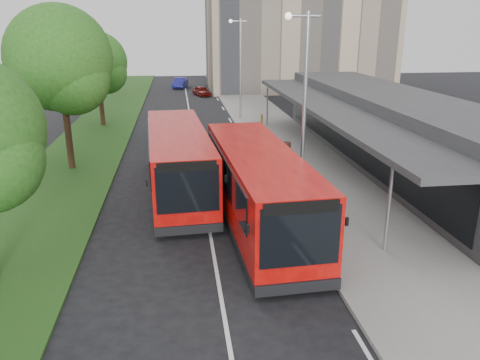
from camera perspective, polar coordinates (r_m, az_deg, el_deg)
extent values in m
plane|color=black|center=(18.55, -3.78, -5.88)|extent=(120.00, 120.00, 0.00)
cube|color=gray|center=(38.31, 3.16, 6.94)|extent=(5.00, 80.00, 0.15)
cube|color=#1D4917|center=(38.14, -16.53, 6.12)|extent=(5.00, 80.00, 0.10)
cube|color=silver|center=(32.81, -5.60, 4.83)|extent=(0.12, 70.00, 0.01)
cube|color=silver|center=(12.46, 15.39, -19.91)|extent=(0.12, 2.00, 0.01)
cube|color=silver|center=(17.27, 7.79, -7.92)|extent=(0.12, 2.00, 0.01)
cube|color=silver|center=(22.65, 3.87, -1.31)|extent=(0.12, 2.00, 0.01)
cube|color=silver|center=(28.28, 1.50, 2.73)|extent=(0.12, 2.00, 0.01)
cube|color=silver|center=(34.04, -0.09, 5.41)|extent=(0.12, 2.00, 0.01)
cube|color=silver|center=(39.87, -1.22, 7.31)|extent=(0.12, 2.00, 0.01)
cube|color=silver|center=(45.74, -2.07, 8.72)|extent=(0.12, 2.00, 0.01)
cube|color=silver|center=(51.65, -2.73, 9.81)|extent=(0.12, 2.00, 0.01)
cube|color=silver|center=(57.57, -3.26, 10.67)|extent=(0.12, 2.00, 0.01)
cube|color=silver|center=(63.51, -3.69, 11.37)|extent=(0.12, 2.00, 0.01)
cube|color=tan|center=(60.81, 7.14, 19.47)|extent=(22.00, 12.00, 18.00)
cube|color=#303033|center=(28.21, 17.92, 5.98)|extent=(5.00, 26.00, 4.00)
cube|color=black|center=(27.32, 13.03, 5.15)|extent=(0.06, 24.00, 2.20)
cube|color=#303033|center=(26.57, 10.68, 8.69)|extent=(2.80, 26.00, 0.25)
cylinder|color=#95979D|center=(16.63, 17.64, -3.52)|extent=(0.12, 0.12, 3.30)
cylinder|color=#95979D|center=(37.04, 3.34, 9.02)|extent=(0.12, 0.12, 3.30)
cylinder|color=#302113|center=(27.14, -20.23, 5.56)|extent=(0.36, 0.36, 4.27)
sphere|color=#1C5516|center=(26.63, -21.16, 13.72)|extent=(5.43, 5.43, 5.43)
sphere|color=#1C5516|center=(26.19, -19.81, 11.67)|extent=(3.88, 3.88, 3.88)
sphere|color=#1C5516|center=(27.28, -21.81, 12.29)|extent=(4.27, 4.27, 4.27)
cylinder|color=#302113|center=(38.81, -16.55, 8.91)|extent=(0.36, 0.36, 3.54)
sphere|color=#1C5516|center=(38.46, -16.99, 13.63)|extent=(4.50, 4.50, 4.50)
sphere|color=#1C5516|center=(38.04, -16.06, 12.45)|extent=(3.22, 3.22, 3.22)
sphere|color=#1C5516|center=(39.08, -17.54, 12.81)|extent=(3.54, 3.54, 3.54)
cylinder|color=#95979D|center=(19.91, 7.83, 8.19)|extent=(0.16, 0.16, 8.00)
cylinder|color=#95979D|center=(19.57, 7.73, 19.20)|extent=(1.40, 0.10, 0.10)
sphere|color=silver|center=(19.42, 5.92, 19.27)|extent=(0.28, 0.28, 0.28)
cylinder|color=#95979D|center=(39.40, 0.07, 13.27)|extent=(0.16, 0.16, 8.00)
cylinder|color=#95979D|center=(39.23, -0.23, 18.80)|extent=(1.40, 0.10, 0.10)
sphere|color=silver|center=(39.16, -1.15, 18.80)|extent=(0.28, 0.28, 0.28)
cube|color=red|center=(18.14, 2.22, -0.56)|extent=(3.10, 10.93, 2.73)
cube|color=black|center=(18.62, 2.17, -4.45)|extent=(3.12, 10.95, 0.31)
cube|color=black|center=(13.17, 7.39, -6.90)|extent=(2.32, 0.16, 1.80)
cube|color=black|center=(23.14, -0.68, 4.73)|extent=(2.27, 0.16, 1.34)
cube|color=black|center=(18.05, -2.03, 0.98)|extent=(0.50, 9.26, 1.24)
cube|color=black|center=(18.59, 5.98, 1.40)|extent=(0.50, 9.26, 1.24)
cube|color=black|center=(13.91, 7.13, -12.88)|extent=(2.58, 0.21, 0.36)
cube|color=black|center=(12.82, 7.56, -3.37)|extent=(2.16, 0.15, 0.36)
cube|color=black|center=(12.92, 0.99, -5.99)|extent=(0.08, 0.08, 0.26)
cube|color=black|center=(13.74, 12.91, -4.96)|extent=(0.08, 0.08, 0.26)
cylinder|color=black|center=(15.28, 1.03, -9.49)|extent=(0.35, 0.94, 0.93)
cylinder|color=black|center=(15.80, 8.83, -8.72)|extent=(0.35, 0.94, 0.93)
cylinder|color=black|center=(21.64, -2.62, -0.95)|extent=(0.35, 0.94, 0.93)
cylinder|color=black|center=(22.01, 2.96, -0.62)|extent=(0.35, 0.94, 0.93)
cube|color=red|center=(22.11, -7.55, 2.70)|extent=(3.17, 10.81, 2.69)
cube|color=black|center=(22.50, -7.41, -0.53)|extent=(3.19, 10.83, 0.31)
cube|color=black|center=(16.92, -6.39, -1.16)|extent=(2.29, 0.18, 1.78)
cube|color=black|center=(27.22, -8.33, 6.54)|extent=(2.24, 0.18, 1.32)
cube|color=black|center=(22.25, -10.97, 3.91)|extent=(0.59, 9.14, 1.22)
cube|color=black|center=(22.39, -4.35, 4.28)|extent=(0.59, 9.14, 1.22)
cube|color=black|center=(17.50, -6.21, -6.04)|extent=(2.54, 0.23, 0.36)
cube|color=black|center=(16.65, -6.49, 1.64)|extent=(2.13, 0.17, 0.36)
cube|color=black|center=(17.01, -11.26, -0.39)|extent=(0.08, 0.08, 0.25)
cube|color=black|center=(17.21, -1.76, 0.18)|extent=(0.08, 0.08, 0.25)
cylinder|color=black|center=(19.20, -9.90, -3.79)|extent=(0.36, 0.93, 0.92)
cylinder|color=black|center=(19.33, -3.56, -3.39)|extent=(0.36, 0.93, 0.92)
cylinder|color=black|center=(25.75, -10.31, 1.91)|extent=(0.36, 0.93, 0.92)
cylinder|color=black|center=(25.84, -5.58, 2.18)|extent=(0.36, 0.93, 0.92)
cylinder|color=#351C15|center=(27.74, 5.68, 3.64)|extent=(0.69, 0.69, 0.94)
cylinder|color=orange|center=(36.64, 2.66, 7.30)|extent=(0.18, 0.18, 0.94)
imported|color=#580E0C|center=(54.29, -4.69, 10.77)|extent=(2.26, 3.50, 1.11)
imported|color=navy|center=(61.65, -7.29, 11.66)|extent=(2.16, 4.13, 1.29)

